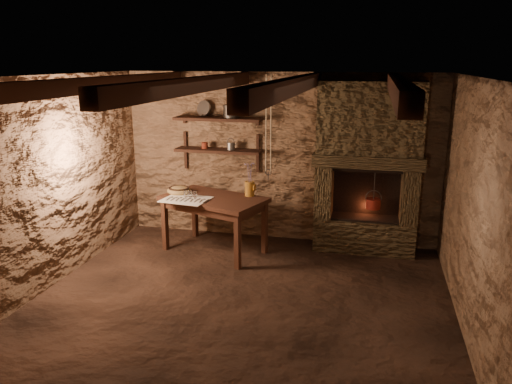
% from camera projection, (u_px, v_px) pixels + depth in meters
% --- Properties ---
extents(floor, '(4.50, 4.50, 0.00)m').
position_uv_depth(floor, '(244.00, 297.00, 5.55)').
color(floor, black).
rests_on(floor, ground).
extents(back_wall, '(4.50, 0.04, 2.40)m').
position_uv_depth(back_wall, '(279.00, 158.00, 7.12)').
color(back_wall, brown).
rests_on(back_wall, floor).
extents(front_wall, '(4.50, 0.04, 2.40)m').
position_uv_depth(front_wall, '(167.00, 268.00, 3.36)').
color(front_wall, brown).
rests_on(front_wall, floor).
extents(left_wall, '(0.04, 4.00, 2.40)m').
position_uv_depth(left_wall, '(54.00, 181.00, 5.75)').
color(left_wall, brown).
rests_on(left_wall, floor).
extents(right_wall, '(0.04, 4.00, 2.40)m').
position_uv_depth(right_wall, '(471.00, 207.00, 4.74)').
color(right_wall, brown).
rests_on(right_wall, floor).
extents(ceiling, '(4.50, 4.00, 0.04)m').
position_uv_depth(ceiling, '(242.00, 76.00, 4.94)').
color(ceiling, black).
rests_on(ceiling, back_wall).
extents(beam_far_left, '(0.14, 3.95, 0.16)m').
position_uv_depth(beam_far_left, '(106.00, 84.00, 5.30)').
color(beam_far_left, black).
rests_on(beam_far_left, ceiling).
extents(beam_mid_left, '(0.14, 3.95, 0.16)m').
position_uv_depth(beam_mid_left, '(195.00, 85.00, 5.07)').
color(beam_mid_left, black).
rests_on(beam_mid_left, ceiling).
extents(beam_mid_right, '(0.14, 3.95, 0.16)m').
position_uv_depth(beam_mid_right, '(292.00, 86.00, 4.85)').
color(beam_mid_right, black).
rests_on(beam_mid_right, ceiling).
extents(beam_far_right, '(0.14, 3.95, 0.16)m').
position_uv_depth(beam_far_right, '(398.00, 87.00, 4.62)').
color(beam_far_right, black).
rests_on(beam_far_right, ceiling).
extents(shelf_lower, '(1.25, 0.30, 0.04)m').
position_uv_depth(shelf_lower, '(218.00, 150.00, 7.14)').
color(shelf_lower, black).
rests_on(shelf_lower, back_wall).
extents(shelf_upper, '(1.25, 0.30, 0.04)m').
position_uv_depth(shelf_upper, '(218.00, 119.00, 7.02)').
color(shelf_upper, black).
rests_on(shelf_upper, back_wall).
extents(hearth, '(1.43, 0.51, 2.30)m').
position_uv_depth(hearth, '(368.00, 163.00, 6.62)').
color(hearth, '#332919').
rests_on(hearth, floor).
extents(work_table, '(1.54, 1.18, 0.77)m').
position_uv_depth(work_table, '(214.00, 222.00, 6.78)').
color(work_table, '#351C12').
rests_on(work_table, floor).
extents(linen_cloth, '(0.65, 0.55, 0.01)m').
position_uv_depth(linen_cloth, '(186.00, 199.00, 6.57)').
color(linen_cloth, white).
rests_on(linen_cloth, work_table).
extents(pewter_cutlery_row, '(0.52, 0.25, 0.01)m').
position_uv_depth(pewter_cutlery_row, '(185.00, 199.00, 6.55)').
color(pewter_cutlery_row, gray).
rests_on(pewter_cutlery_row, linen_cloth).
extents(drinking_glasses, '(0.19, 0.06, 0.08)m').
position_uv_depth(drinking_glasses, '(190.00, 194.00, 6.66)').
color(drinking_glasses, white).
rests_on(drinking_glasses, linen_cloth).
extents(stoneware_jug, '(0.17, 0.17, 0.46)m').
position_uv_depth(stoneware_jug, '(250.00, 182.00, 6.70)').
color(stoneware_jug, '#9B661E').
rests_on(stoneware_jug, work_table).
extents(wooden_bowl, '(0.43, 0.43, 0.12)m').
position_uv_depth(wooden_bowl, '(179.00, 191.00, 6.87)').
color(wooden_bowl, olive).
rests_on(wooden_bowl, work_table).
extents(iron_stockpot, '(0.26, 0.26, 0.16)m').
position_uv_depth(iron_stockpot, '(231.00, 112.00, 6.95)').
color(iron_stockpot, '#322F2C').
rests_on(iron_stockpot, shelf_upper).
extents(tin_pan, '(0.25, 0.18, 0.23)m').
position_uv_depth(tin_pan, '(204.00, 108.00, 7.14)').
color(tin_pan, gray).
rests_on(tin_pan, shelf_upper).
extents(small_kettle, '(0.17, 0.15, 0.16)m').
position_uv_depth(small_kettle, '(231.00, 146.00, 7.08)').
color(small_kettle, gray).
rests_on(small_kettle, shelf_lower).
extents(rusty_tin, '(0.11, 0.11, 0.09)m').
position_uv_depth(rusty_tin, '(205.00, 145.00, 7.17)').
color(rusty_tin, maroon).
rests_on(rusty_tin, shelf_lower).
extents(red_pot, '(0.25, 0.25, 0.54)m').
position_uv_depth(red_pot, '(373.00, 203.00, 6.69)').
color(red_pot, maroon).
rests_on(red_pot, hearth).
extents(hanging_ropes, '(0.08, 0.08, 1.20)m').
position_uv_depth(hanging_ropes, '(269.00, 124.00, 6.07)').
color(hanging_ropes, beige).
rests_on(hanging_ropes, ceiling).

